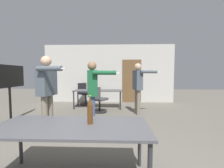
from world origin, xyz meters
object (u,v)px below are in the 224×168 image
Objects in this scene: tv_screen at (9,86)px; person_far_watching at (138,83)px; person_right_polo at (47,86)px; person_near_casual at (93,88)px; beer_bottle at (90,110)px; office_chair_far_right at (85,94)px; drink_cup at (88,89)px; office_chair_far_left at (98,100)px.

person_far_watching is at bearing -74.19° from tv_screen.
person_right_polo is at bearing -113.52° from tv_screen.
person_near_casual is at bearing 120.46° from person_right_polo.
tv_screen is 0.96× the size of person_near_casual.
tv_screen is 0.91× the size of person_right_polo.
person_near_casual is 1.90m from beer_bottle.
person_far_watching is 3.35m from beer_bottle.
office_chair_far_right is 0.86m from drink_cup.
tv_screen is 2.65m from drink_cup.
drink_cup is at bearing -43.47° from tv_screen.
person_right_polo is 1.06m from person_near_casual.
drink_cup is at bearing -178.16° from person_near_casual.
person_near_casual reaches higher than drink_cup.
tv_screen is at bearing -100.69° from person_right_polo.
office_chair_far_left is (2.30, 1.20, -0.59)m from tv_screen.
office_chair_far_left is at bearing 169.95° from person_near_casual.
beer_bottle is (2.63, -2.14, -0.13)m from tv_screen.
office_chair_far_left is at bearing 95.63° from beer_bottle.
office_chair_far_right is 1.66m from office_chair_far_left.
office_chair_far_right is at bearing -29.49° from tv_screen.
drink_cup is at bearing -177.84° from person_right_polo.
tv_screen is at bearing -133.47° from drink_cup.
person_far_watching is 17.72× the size of drink_cup.
tv_screen is 2.37m from person_near_casual.
person_right_polo is at bearing -84.51° from person_near_casual.
person_right_polo is 2.13m from office_chair_far_left.
person_near_casual is 1.76× the size of office_chair_far_right.
office_chair_far_right is (-2.17, 1.62, -0.60)m from person_far_watching.
office_chair_far_left is at bearing 164.62° from person_right_polo.
person_far_watching reaches higher than beer_bottle.
person_far_watching is 2.77m from office_chair_far_right.
office_chair_far_right reaches higher than drink_cup.
person_far_watching is at bearing 122.64° from person_near_casual.
drink_cup is at bearing 64.38° from office_chair_far_right.
person_far_watching is at bearing 94.71° from office_chair_far_right.
beer_bottle is at bearing -129.11° from tv_screen.
tv_screen is 1.73× the size of office_chair_far_left.
beer_bottle reaches higher than office_chair_far_right.
person_right_polo reaches higher than beer_bottle.
person_right_polo reaches higher than office_chair_far_right.
office_chair_far_left is at bearing -55.52° from drink_cup.
beer_bottle is 4.14m from drink_cup.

